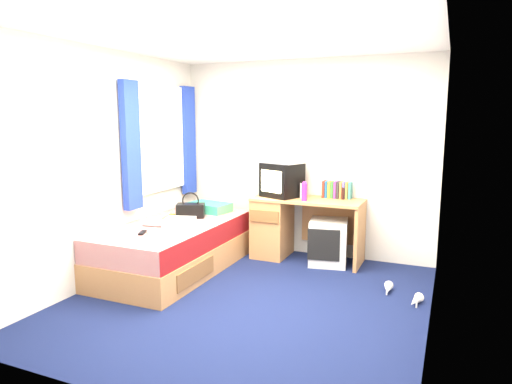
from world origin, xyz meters
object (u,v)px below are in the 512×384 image
at_px(colour_swatch_fan, 151,234).
at_px(crt_tv, 282,180).
at_px(handbag, 191,210).
at_px(water_bottle, 153,223).
at_px(picture_frame, 345,193).
at_px(pink_water_bottle, 304,192).
at_px(pillow, 209,207).
at_px(towel, 179,223).
at_px(remote_control, 142,233).
at_px(magazine, 175,217).
at_px(storage_cube, 328,242).
at_px(aerosol_can, 302,191).
at_px(white_heels, 401,295).
at_px(desk, 286,224).
at_px(bed, 176,247).
at_px(vcr, 282,159).

bearing_deg(colour_swatch_fan, crt_tv, 60.54).
xyz_separation_m(handbag, water_bottle, (-0.13, -0.55, -0.05)).
relative_size(picture_frame, pink_water_bottle, 0.70).
bearing_deg(picture_frame, handbag, -136.02).
distance_m(pillow, water_bottle, 0.94).
distance_m(towel, remote_control, 0.42).
bearing_deg(magazine, pink_water_bottle, 21.66).
distance_m(storage_cube, pink_water_bottle, 0.65).
height_order(aerosol_can, remote_control, aerosol_can).
distance_m(crt_tv, pink_water_bottle, 0.39).
xyz_separation_m(aerosol_can, white_heels, (1.26, -0.82, -0.80)).
bearing_deg(aerosol_can, remote_control, -129.63).
height_order(desk, towel, desk).
height_order(towel, colour_swatch_fan, towel).
bearing_deg(picture_frame, colour_swatch_fan, -115.31).
distance_m(bed, pink_water_bottle, 1.59).
height_order(picture_frame, pink_water_bottle, pink_water_bottle).
bearing_deg(towel, bed, 135.88).
bearing_deg(crt_tv, desk, 21.78).
bearing_deg(picture_frame, vcr, -150.40).
distance_m(storage_cube, water_bottle, 2.01).
bearing_deg(towel, storage_cube, 37.63).
relative_size(bed, crt_tv, 3.82).
height_order(magazine, colour_swatch_fan, magazine).
bearing_deg(pillow, crt_tv, 16.61).
bearing_deg(bed, handbag, 89.77).
relative_size(picture_frame, remote_control, 0.88).
height_order(aerosol_can, white_heels, aerosol_can).
relative_size(pink_water_bottle, white_heels, 0.46).
bearing_deg(picture_frame, remote_control, -117.48).
bearing_deg(crt_tv, towel, -102.18).
distance_m(pillow, storage_cube, 1.53).
height_order(storage_cube, crt_tv, crt_tv).
relative_size(crt_tv, aerosol_can, 2.86).
height_order(desk, vcr, vcr).
xyz_separation_m(magazine, white_heels, (2.59, -0.11, -0.51)).
relative_size(aerosol_can, white_heels, 0.42).
relative_size(storage_cube, remote_control, 3.31).
xyz_separation_m(handbag, colour_swatch_fan, (0.07, -0.86, -0.08)).
height_order(picture_frame, aerosol_can, aerosol_can).
bearing_deg(desk, vcr, 176.28).
distance_m(picture_frame, magazine, 2.03).
bearing_deg(pillow, pink_water_bottle, 4.68).
height_order(aerosol_can, handbag, aerosol_can).
bearing_deg(towel, pillow, 97.99).
bearing_deg(crt_tv, pillow, -141.98).
bearing_deg(colour_swatch_fan, pink_water_bottle, 48.46).
bearing_deg(bed, colour_swatch_fan, -82.72).
height_order(pillow, water_bottle, pillow).
xyz_separation_m(water_bottle, white_heels, (2.56, 0.36, -0.54)).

